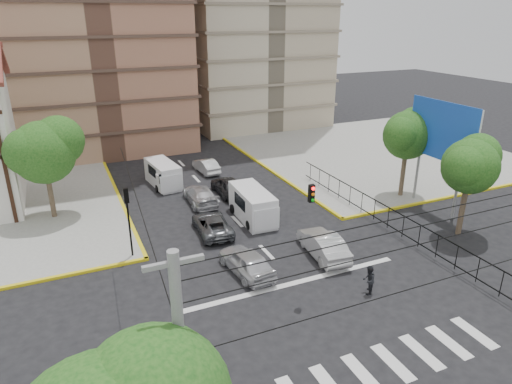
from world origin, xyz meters
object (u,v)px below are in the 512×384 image
traffic_light_nw (128,211)px  van_left_lane (164,175)px  van_right_lane (254,206)px  pedestrian_crosswalk (369,280)px  car_silver_front_left (247,261)px  car_white_front_right (323,244)px

traffic_light_nw → van_left_lane: size_ratio=0.91×
van_right_lane → pedestrian_crosswalk: size_ratio=3.09×
pedestrian_crosswalk → traffic_light_nw: bearing=-84.4°
traffic_light_nw → van_right_lane: bearing=11.9°
pedestrian_crosswalk → car_silver_front_left: bearing=-86.0°
van_right_lane → car_white_front_right: size_ratio=1.08×
van_right_lane → car_silver_front_left: size_ratio=1.14×
car_white_front_right → van_right_lane: bearing=-68.3°
car_silver_front_left → car_white_front_right: size_ratio=0.95×
van_left_lane → pedestrian_crosswalk: van_left_lane is taller
traffic_light_nw → car_silver_front_left: size_ratio=0.99×
car_silver_front_left → pedestrian_crosswalk: size_ratio=2.72×
traffic_light_nw → car_silver_front_left: (5.70, -4.52, -2.36)m
van_left_lane → car_silver_front_left: size_ratio=1.09×
van_right_lane → car_silver_front_left: 7.23m
pedestrian_crosswalk → van_right_lane: bearing=-125.0°
traffic_light_nw → van_left_lane: bearing=67.6°
car_silver_front_left → car_white_front_right: (5.09, -0.06, 0.02)m
van_left_lane → car_white_front_right: 17.16m
car_silver_front_left → car_white_front_right: car_white_front_right is taller
van_left_lane → pedestrian_crosswalk: size_ratio=2.95×
traffic_light_nw → van_right_lane: size_ratio=0.87×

